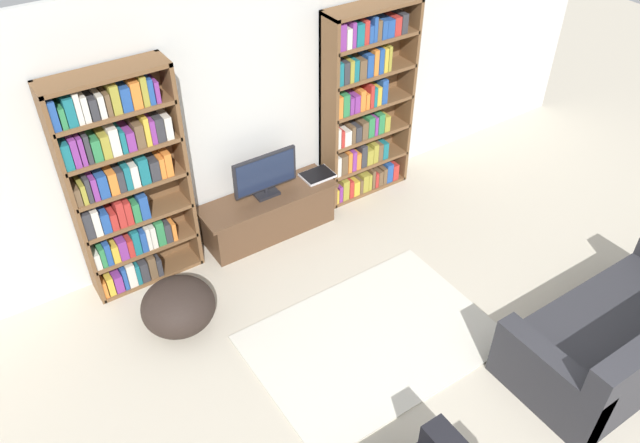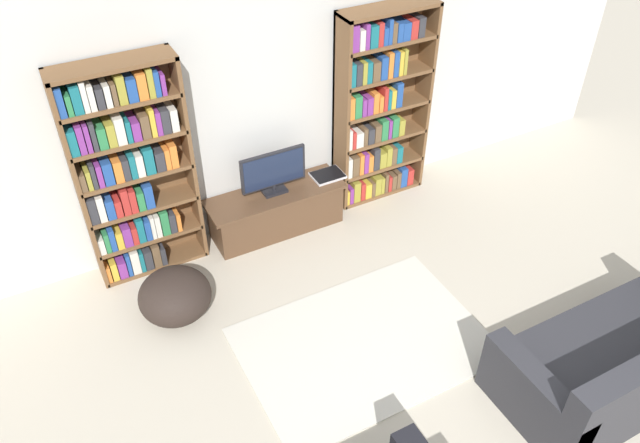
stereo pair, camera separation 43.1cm
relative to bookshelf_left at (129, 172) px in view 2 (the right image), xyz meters
name	(u,v)px [view 2 (the right image)]	position (x,y,z in m)	size (l,w,h in m)	color
wall_back	(264,104)	(1.38, 0.18, 0.23)	(8.80, 0.06, 2.60)	silver
bookshelf_left	(129,172)	(0.00, 0.00, 0.00)	(1.01, 0.30, 2.09)	brown
bookshelf_right	(377,110)	(2.54, 0.00, -0.04)	(1.01, 0.30, 2.09)	brown
tv_stand	(276,211)	(1.32, -0.11, -0.83)	(1.41, 0.46, 0.46)	brown
television	(273,172)	(1.32, -0.09, -0.36)	(0.67, 0.16, 0.46)	black
laptop	(328,175)	(1.92, -0.10, -0.59)	(0.33, 0.25, 0.03)	silver
area_rug	(364,343)	(1.32, -1.85, -1.06)	(2.03, 1.42, 0.02)	beige
couch_right_sofa	(623,361)	(2.88, -3.13, -0.80)	(1.95, 0.94, 0.81)	#2D2D33
beanbag_ottoman	(175,296)	(0.04, -0.78, -0.84)	(0.63, 0.63, 0.45)	#2D231E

